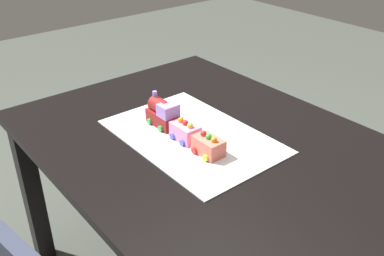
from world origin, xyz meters
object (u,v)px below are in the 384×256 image
(cake_car_caboose_bubblegum, at_px, (185,131))
(cake_locomotive, at_px, (163,113))
(cake_car_gondola_coral, at_px, (208,146))
(dining_table, at_px, (213,169))

(cake_car_caboose_bubblegum, bearing_deg, cake_locomotive, 180.00)
(cake_car_caboose_bubblegum, xyz_separation_m, cake_car_gondola_coral, (0.12, 0.00, 0.00))
(dining_table, bearing_deg, cake_car_gondola_coral, -54.38)
(cake_locomotive, height_order, cake_car_caboose_bubblegum, cake_locomotive)
(dining_table, relative_size, cake_locomotive, 10.00)
(dining_table, relative_size, cake_car_gondola_coral, 14.00)
(cake_locomotive, xyz_separation_m, cake_car_caboose_bubblegum, (0.13, -0.00, -0.02))
(cake_locomotive, bearing_deg, dining_table, 16.44)
(cake_car_gondola_coral, bearing_deg, cake_car_caboose_bubblegum, 180.00)
(cake_car_caboose_bubblegum, distance_m, cake_car_gondola_coral, 0.12)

